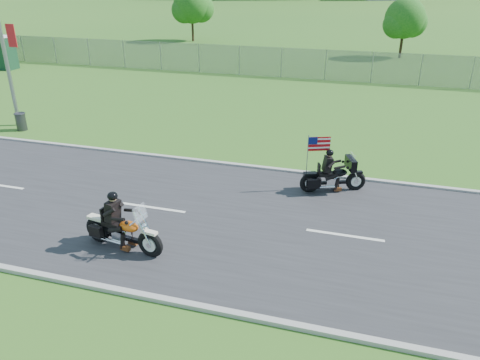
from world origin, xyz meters
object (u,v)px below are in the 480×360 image
(trash_can, at_px, (21,122))
(motorcycle_follow, at_px, (333,177))
(motorcycle_lead, at_px, (122,231))
(porta_toilet_a, at_px, (6,53))

(trash_can, bearing_deg, motorcycle_follow, -9.87)
(motorcycle_lead, bearing_deg, motorcycle_follow, 54.61)
(porta_toilet_a, relative_size, motorcycle_lead, 0.91)
(porta_toilet_a, height_order, motorcycle_lead, porta_toilet_a)
(trash_can, bearing_deg, motorcycle_lead, -38.87)
(porta_toilet_a, xyz_separation_m, motorcycle_lead, (20.24, -19.31, -0.61))
(motorcycle_lead, xyz_separation_m, motorcycle_follow, (5.08, 5.17, -0.01))
(motorcycle_follow, xyz_separation_m, trash_can, (-14.66, 2.55, -0.13))
(porta_toilet_a, relative_size, motorcycle_follow, 1.05)
(porta_toilet_a, xyz_separation_m, trash_can, (10.66, -11.59, -0.75))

